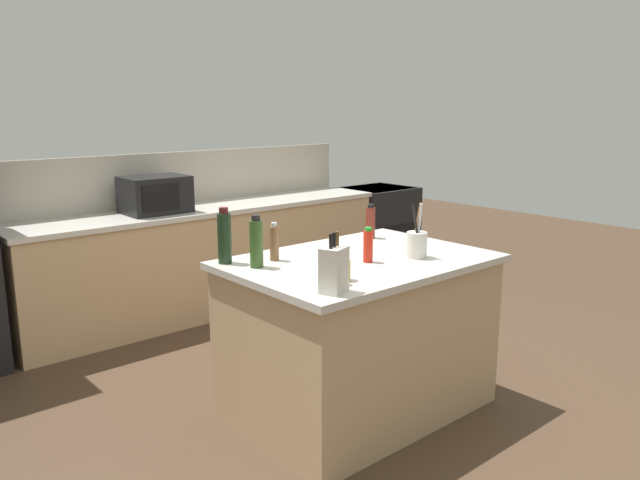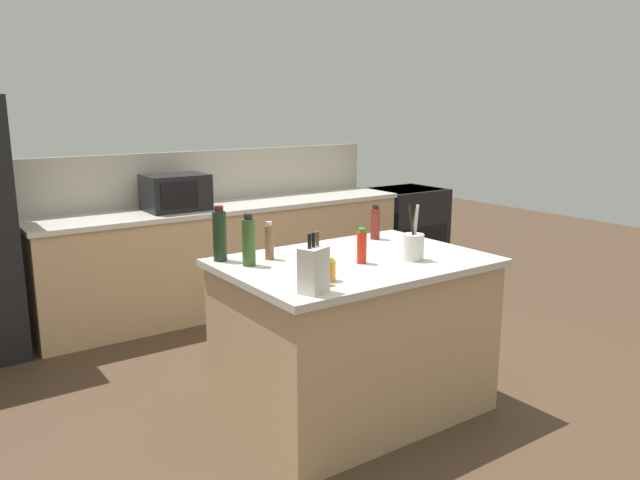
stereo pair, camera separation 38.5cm
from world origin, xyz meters
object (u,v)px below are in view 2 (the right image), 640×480
(hot_sauce_bottle, at_px, (362,247))
(olive_oil_bottle, at_px, (249,241))
(honey_jar, at_px, (329,270))
(utensil_crock, at_px, (413,246))
(microwave, at_px, (176,192))
(wine_bottle, at_px, (220,235))
(knife_block, at_px, (314,269))
(range_oven, at_px, (405,230))
(spice_jar_paprika, at_px, (324,276))
(vinegar_bottle, at_px, (375,223))
(pepper_grinder, at_px, (269,242))

(hot_sauce_bottle, bearing_deg, olive_oil_bottle, 149.51)
(olive_oil_bottle, relative_size, honey_jar, 2.39)
(hot_sauce_bottle, bearing_deg, utensil_crock, -20.64)
(microwave, distance_m, wine_bottle, 1.84)
(knife_block, bearing_deg, range_oven, 20.35)
(olive_oil_bottle, height_order, spice_jar_paprika, olive_oil_bottle)
(knife_block, distance_m, olive_oil_bottle, 0.62)
(microwave, height_order, olive_oil_bottle, microwave)
(spice_jar_paprika, bearing_deg, vinegar_bottle, 37.31)
(honey_jar, bearing_deg, spice_jar_paprika, -140.43)
(microwave, xyz_separation_m, spice_jar_paprika, (-0.26, -2.52, -0.11))
(utensil_crock, distance_m, spice_jar_paprika, 0.72)
(honey_jar, bearing_deg, knife_block, -144.82)
(olive_oil_bottle, bearing_deg, hot_sauce_bottle, -30.49)
(range_oven, bearing_deg, knife_block, -138.98)
(honey_jar, bearing_deg, pepper_grinder, 91.76)
(range_oven, height_order, pepper_grinder, pepper_grinder)
(honey_jar, bearing_deg, utensil_crock, 6.31)
(wine_bottle, bearing_deg, knife_block, -83.89)
(olive_oil_bottle, bearing_deg, pepper_grinder, 19.65)
(wine_bottle, xyz_separation_m, pepper_grinder, (0.25, -0.13, -0.05))
(knife_block, relative_size, olive_oil_bottle, 1.00)
(utensil_crock, xyz_separation_m, olive_oil_bottle, (-0.83, 0.43, 0.05))
(range_oven, bearing_deg, wine_bottle, -149.87)
(utensil_crock, bearing_deg, wine_bottle, 145.93)
(olive_oil_bottle, distance_m, vinegar_bottle, 1.02)
(microwave, distance_m, olive_oil_bottle, 2.01)
(hot_sauce_bottle, height_order, spice_jar_paprika, hot_sauce_bottle)
(knife_block, distance_m, wine_bottle, 0.82)
(knife_block, bearing_deg, honey_jar, 14.50)
(hot_sauce_bottle, distance_m, spice_jar_paprika, 0.48)
(range_oven, xyz_separation_m, microwave, (-2.61, 0.00, 0.62))
(range_oven, bearing_deg, honey_jar, -138.64)
(pepper_grinder, bearing_deg, knife_block, -103.17)
(pepper_grinder, bearing_deg, vinegar_bottle, 4.87)
(knife_block, relative_size, pepper_grinder, 1.32)
(olive_oil_bottle, height_order, vinegar_bottle, olive_oil_bottle)
(range_oven, distance_m, wine_bottle, 3.61)
(wine_bottle, bearing_deg, microwave, 75.34)
(microwave, height_order, knife_block, microwave)
(wine_bottle, bearing_deg, hot_sauce_bottle, -39.21)
(pepper_grinder, height_order, hot_sauce_bottle, pepper_grinder)
(knife_block, xyz_separation_m, hot_sauce_bottle, (0.54, 0.31, -0.02))
(utensil_crock, distance_m, wine_bottle, 1.10)
(utensil_crock, xyz_separation_m, wine_bottle, (-0.91, 0.62, 0.07))
(spice_jar_paprika, bearing_deg, pepper_grinder, 85.79)
(spice_jar_paprika, distance_m, vinegar_bottle, 1.13)
(range_oven, bearing_deg, spice_jar_paprika, -138.68)
(wine_bottle, height_order, vinegar_bottle, wine_bottle)
(pepper_grinder, bearing_deg, wine_bottle, 152.00)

